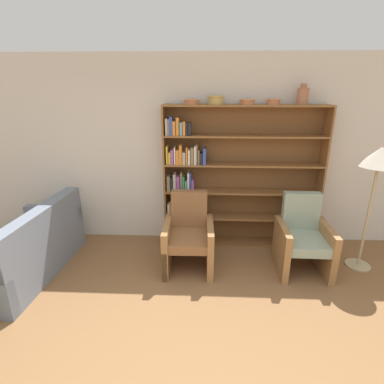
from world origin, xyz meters
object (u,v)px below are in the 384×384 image
at_px(armchair_cushioned, 303,239).
at_px(bowl_terracotta, 192,101).
at_px(bookshelf, 226,180).
at_px(couch, 26,251).
at_px(armchair_leather, 189,237).
at_px(vase_tall, 303,96).
at_px(bowl_olive, 216,99).
at_px(floor_lamp, 379,163).
at_px(bowl_stoneware, 273,101).
at_px(bowl_brass, 247,101).

bearing_deg(armchair_cushioned, bowl_terracotta, -23.21).
bearing_deg(bowl_terracotta, armchair_cushioned, -24.27).
distance_m(bookshelf, couch, 2.84).
xyz_separation_m(armchair_leather, armchair_cushioned, (1.49, -0.00, 0.00)).
distance_m(bookshelf, vase_tall, 1.52).
xyz_separation_m(vase_tall, armchair_leather, (-1.47, -0.67, -1.76)).
relative_size(bookshelf, armchair_leather, 2.28).
relative_size(bookshelf, couch, 1.29).
bearing_deg(bowl_terracotta, bowl_olive, 0.00).
bearing_deg(armchair_leather, floor_lamp, -178.88).
bearing_deg(vase_tall, bookshelf, 178.88).
relative_size(bowl_stoneware, floor_lamp, 0.12).
distance_m(bowl_brass, vase_tall, 0.72).
xyz_separation_m(bookshelf, floor_lamp, (1.78, -0.60, 0.43)).
distance_m(bookshelf, bowl_olive, 1.14).
bearing_deg(bookshelf, bowl_olive, -174.05).
xyz_separation_m(bowl_terracotta, vase_tall, (1.47, 0.00, 0.08)).
xyz_separation_m(bowl_brass, armchair_cushioned, (0.73, -0.67, -1.69)).
height_order(couch, armchair_leather, armchair_leather).
bearing_deg(bowl_stoneware, vase_tall, 0.00).
bearing_deg(couch, bowl_stoneware, -70.22).
bearing_deg(bowl_olive, bowl_brass, -0.00).
bearing_deg(bowl_stoneware, floor_lamp, -25.91).
height_order(bowl_brass, armchair_cushioned, bowl_brass).
xyz_separation_m(bowl_olive, vase_tall, (1.14, 0.00, 0.05)).
bearing_deg(armchair_cushioned, armchair_leather, 1.06).
relative_size(couch, floor_lamp, 1.08).
bearing_deg(couch, bowl_terracotta, -62.47).
distance_m(vase_tall, armchair_leather, 2.39).
xyz_separation_m(bowl_olive, bowl_brass, (0.42, -0.00, -0.02)).
height_order(bowl_brass, vase_tall, vase_tall).
height_order(bookshelf, armchair_leather, bookshelf).
bearing_deg(vase_tall, couch, -165.25).
height_order(bowl_terracotta, bowl_brass, bowl_brass).
relative_size(bowl_stoneware, armchair_leather, 0.19).
distance_m(armchair_leather, armchair_cushioned, 1.49).
bearing_deg(couch, vase_tall, -71.89).
height_order(bowl_olive, bowl_brass, bowl_olive).
bearing_deg(bowl_olive, couch, -158.80).
bearing_deg(bookshelf, couch, -159.79).
bearing_deg(vase_tall, bowl_stoneware, -180.00).
xyz_separation_m(bowl_olive, floor_lamp, (1.96, -0.58, -0.70)).
height_order(bookshelf, couch, bookshelf).
distance_m(bookshelf, bowl_terracotta, 1.21).
bearing_deg(armchair_leather, couch, 6.40).
bearing_deg(bowl_brass, bowl_stoneware, 0.00).
relative_size(bowl_brass, armchair_leather, 0.21).
distance_m(couch, floor_lamp, 4.52).
relative_size(vase_tall, armchair_leather, 0.27).
relative_size(vase_tall, couch, 0.15).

